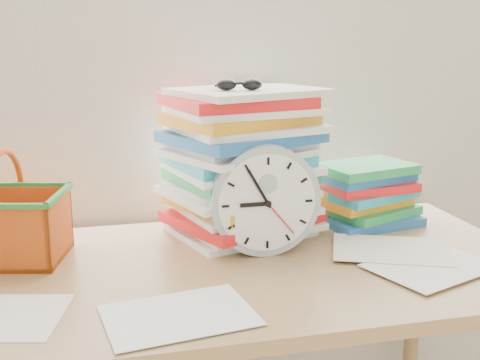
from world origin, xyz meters
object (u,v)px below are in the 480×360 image
object	(u,v)px
desk	(228,296)
book_stack	(366,193)
paper_stack	(243,163)
clock	(264,200)
basket	(6,206)

from	to	relation	value
desk	book_stack	size ratio (longest dim) A/B	5.09
paper_stack	book_stack	xyz separation A→B (m)	(0.35, 0.01, -0.10)
clock	paper_stack	bearing A→B (deg)	94.06
book_stack	desk	bearing A→B (deg)	-153.07
desk	paper_stack	xyz separation A→B (m)	(0.09, 0.21, 0.26)
paper_stack	clock	size ratio (longest dim) A/B	1.44
paper_stack	book_stack	bearing A→B (deg)	1.75
clock	book_stack	world-z (taller)	clock
clock	book_stack	size ratio (longest dim) A/B	0.94
book_stack	basket	bearing A→B (deg)	-175.81
desk	clock	world-z (taller)	clock
desk	book_stack	bearing A→B (deg)	26.93
paper_stack	desk	bearing A→B (deg)	-112.54
desk	paper_stack	size ratio (longest dim) A/B	3.78
book_stack	basket	size ratio (longest dim) A/B	1.10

